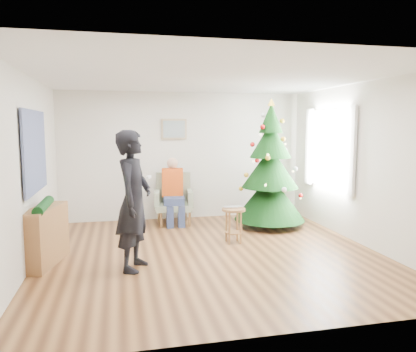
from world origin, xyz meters
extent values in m
plane|color=brown|center=(0.00, 0.00, 0.00)|extent=(5.00, 5.00, 0.00)
plane|color=white|center=(0.00, 0.00, 2.60)|extent=(5.00, 5.00, 0.00)
plane|color=silver|center=(0.00, 2.50, 1.30)|extent=(5.00, 0.00, 5.00)
plane|color=silver|center=(0.00, -2.50, 1.30)|extent=(5.00, 0.00, 5.00)
plane|color=silver|center=(-2.50, 0.00, 1.30)|extent=(0.00, 5.00, 5.00)
plane|color=silver|center=(2.50, 0.00, 1.30)|extent=(0.00, 5.00, 5.00)
cube|color=white|center=(2.47, 1.00, 1.50)|extent=(0.04, 1.30, 1.40)
cube|color=white|center=(2.44, 0.25, 1.50)|extent=(0.05, 0.25, 1.50)
cube|color=white|center=(2.44, 1.75, 1.50)|extent=(0.05, 0.25, 1.50)
cylinder|color=#3F2816|center=(1.49, 1.42, 0.15)|extent=(0.10, 0.10, 0.31)
cone|color=black|center=(1.49, 1.42, 0.57)|extent=(1.34, 1.34, 0.88)
cone|color=black|center=(1.49, 1.42, 1.14)|extent=(1.07, 1.07, 0.77)
cone|color=black|center=(1.49, 1.42, 1.65)|extent=(0.78, 0.78, 0.67)
cone|color=black|center=(1.49, 1.42, 2.07)|extent=(0.45, 0.45, 0.57)
cone|color=gold|center=(1.49, 1.42, 2.35)|extent=(0.14, 0.14, 0.14)
cylinder|color=brown|center=(0.50, 0.47, 0.55)|extent=(0.38, 0.38, 0.04)
cylinder|color=brown|center=(0.50, 0.47, 0.17)|extent=(0.29, 0.29, 0.02)
imported|color=silver|center=(0.50, 0.47, 0.59)|extent=(0.32, 0.21, 0.02)
cube|color=gray|center=(-0.29, 1.96, 0.35)|extent=(0.75, 0.71, 0.12)
cube|color=gray|center=(-0.25, 2.25, 0.69)|extent=(0.69, 0.20, 0.60)
cube|color=gray|center=(-0.61, 2.00, 0.51)|extent=(0.16, 0.55, 0.30)
cube|color=gray|center=(0.03, 1.92, 0.51)|extent=(0.16, 0.55, 0.30)
cube|color=navy|center=(-0.29, 1.88, 0.48)|extent=(0.44, 0.45, 0.14)
cube|color=#C24612|center=(-0.29, 2.10, 0.81)|extent=(0.43, 0.26, 0.55)
sphere|color=tan|center=(-0.29, 2.08, 1.19)|extent=(0.22, 0.22, 0.22)
imported|color=black|center=(-1.13, -0.44, 0.93)|extent=(0.66, 0.79, 1.85)
cube|color=white|center=(-0.93, -0.47, 1.24)|extent=(0.08, 0.13, 0.04)
cube|color=brown|center=(-2.33, 0.02, 0.40)|extent=(0.52, 1.04, 0.80)
cylinder|color=black|center=(-2.33, 0.02, 0.82)|extent=(0.14, 0.90, 0.14)
cube|color=black|center=(-2.46, 0.30, 1.55)|extent=(0.03, 1.50, 1.15)
cube|color=tan|center=(-0.20, 2.47, 1.85)|extent=(0.52, 0.03, 0.42)
cube|color=gray|center=(-0.20, 2.45, 1.85)|extent=(0.44, 0.02, 0.34)
camera|label=1|loc=(-1.31, -5.78, 1.88)|focal=35.00mm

